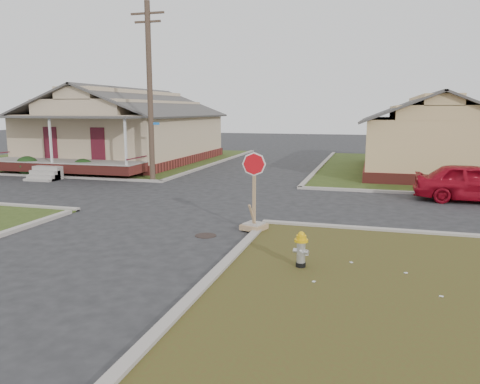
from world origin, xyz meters
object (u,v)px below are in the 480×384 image
(utility_pole, at_px, (150,91))
(red_sedan, at_px, (474,183))
(stop_sign, at_px, (254,213))
(fire_hydrant, at_px, (301,247))

(utility_pole, bearing_deg, red_sedan, -5.49)
(stop_sign, bearing_deg, fire_hydrant, -41.29)
(fire_hydrant, relative_size, red_sedan, 0.19)
(fire_hydrant, bearing_deg, utility_pole, 141.12)
(red_sedan, bearing_deg, utility_pole, 86.08)
(fire_hydrant, height_order, stop_sign, stop_sign)
(utility_pole, distance_m, red_sedan, 15.61)
(stop_sign, bearing_deg, red_sedan, 60.08)
(utility_pole, xyz_separation_m, red_sedan, (15.05, -1.45, -3.88))
(utility_pole, height_order, fire_hydrant, utility_pole)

